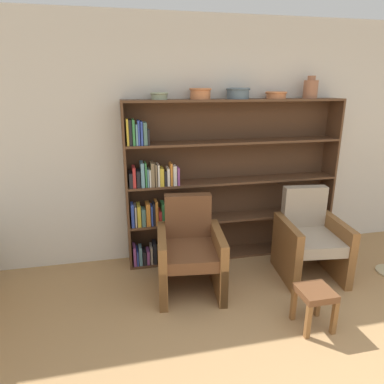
% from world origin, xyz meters
% --- Properties ---
extents(wall_back, '(12.00, 0.06, 2.75)m').
position_xyz_m(wall_back, '(0.00, 2.82, 1.38)').
color(wall_back, silver).
rests_on(wall_back, ground).
extents(bookshelf, '(2.51, 0.30, 1.87)m').
position_xyz_m(bookshelf, '(-0.36, 2.65, 0.91)').
color(bookshelf, brown).
rests_on(bookshelf, ground).
extents(bowl_sage, '(0.19, 0.19, 0.07)m').
position_xyz_m(bowl_sage, '(-0.99, 2.63, 1.92)').
color(bowl_sage, gray).
rests_on(bowl_sage, bookshelf).
extents(bowl_terracotta, '(0.24, 0.24, 0.12)m').
position_xyz_m(bowl_terracotta, '(-0.55, 2.63, 1.94)').
color(bowl_terracotta, '#C67547').
rests_on(bowl_terracotta, bookshelf).
extents(bowl_cream, '(0.26, 0.26, 0.12)m').
position_xyz_m(bowl_cream, '(-0.13, 2.63, 1.94)').
color(bowl_cream, slate).
rests_on(bowl_cream, bookshelf).
extents(bowl_copper, '(0.24, 0.24, 0.08)m').
position_xyz_m(bowl_copper, '(0.32, 2.63, 1.92)').
color(bowl_copper, '#C67547').
rests_on(bowl_copper, bookshelf).
extents(vase_tall, '(0.16, 0.16, 0.25)m').
position_xyz_m(vase_tall, '(0.74, 2.63, 1.98)').
color(vase_tall, '#A36647').
rests_on(vase_tall, bookshelf).
extents(armchair_leather, '(0.71, 0.75, 0.95)m').
position_xyz_m(armchair_leather, '(-0.80, 2.00, 0.42)').
color(armchair_leather, brown).
rests_on(armchair_leather, ground).
extents(armchair_cushioned, '(0.71, 0.75, 0.95)m').
position_xyz_m(armchair_cushioned, '(0.54, 2.00, 0.42)').
color(armchair_cushioned, brown).
rests_on(armchair_cushioned, ground).
extents(footstool, '(0.28, 0.28, 0.37)m').
position_xyz_m(footstool, '(0.11, 1.18, 0.28)').
color(footstool, brown).
rests_on(footstool, ground).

